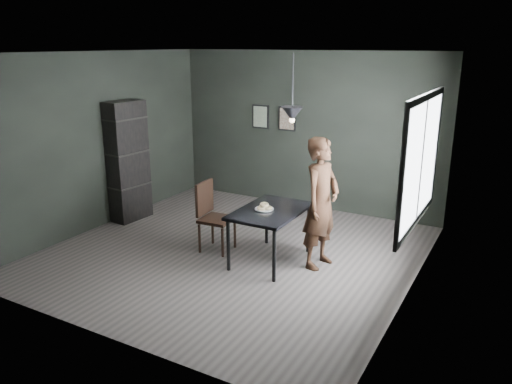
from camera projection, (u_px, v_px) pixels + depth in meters
The scene contains 13 objects.
ground at pixel (233, 252), 7.25m from camera, with size 5.00×5.00×0.00m, color #3A3432.
back_wall at pixel (305, 131), 8.94m from camera, with size 5.00×0.10×2.80m, color black.
ceiling at pixel (231, 52), 6.45m from camera, with size 5.00×5.00×0.02m.
window_assembly at pixel (421, 161), 5.81m from camera, with size 0.04×1.96×1.56m.
cafe_table at pixel (270, 215), 6.78m from camera, with size 0.80×1.20×0.75m.
white_plate at pixel (264, 209), 6.74m from camera, with size 0.23×0.23×0.01m, color white.
donut_pile at pixel (264, 207), 6.73m from camera, with size 0.20×0.21×0.09m.
woman at pixel (321, 203), 6.59m from camera, with size 0.65×0.42×1.77m, color black.
wood_chair at pixel (211, 212), 7.20m from camera, with size 0.47×0.47×1.02m.
shelf_unit at pixel (127, 161), 8.37m from camera, with size 0.38×0.67×2.02m, color black.
pendant_lamp at pixel (292, 114), 6.35m from camera, with size 0.28×0.28×0.86m.
framed_print_left at pixel (261, 117), 9.28m from camera, with size 0.34×0.04×0.44m.
framed_print_right at pixel (287, 119), 9.02m from camera, with size 0.34×0.04×0.44m.
Camera 1 is at (3.55, -5.69, 2.92)m, focal length 35.00 mm.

